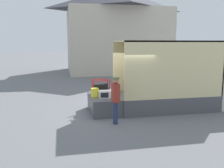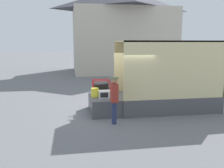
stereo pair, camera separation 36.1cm
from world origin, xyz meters
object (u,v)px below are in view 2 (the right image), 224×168
Objects in this scene: microwave at (105,94)px; portable_generator at (102,88)px; box_truck at (205,86)px; worker_person at (114,95)px; orange_bucket at (95,92)px.

microwave is 0.67× the size of portable_generator.
box_truck is 4.67m from microwave.
box_truck reaches higher than microwave.
worker_person is at bearing -85.33° from portable_generator.
portable_generator is at bearing 94.67° from worker_person.
portable_generator reaches higher than microwave.
worker_person reaches higher than orange_bucket.
box_truck is 3.80× the size of worker_person.
portable_generator is at bearing 91.45° from microwave.
worker_person is (0.18, -2.17, 0.13)m from portable_generator.
microwave is 0.85m from portable_generator.
worker_person is at bearing -71.20° from orange_bucket.
box_truck is at bearing 19.91° from worker_person.
orange_bucket is at bearing 108.80° from worker_person.
box_truck is 4.71m from portable_generator.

